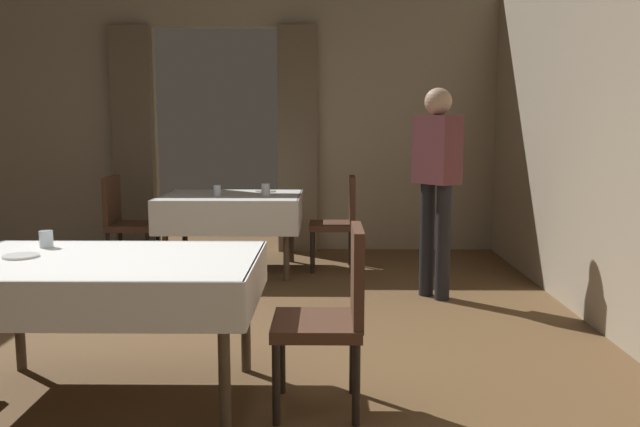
# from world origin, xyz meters

# --- Properties ---
(ground) EXTENTS (10.08, 10.08, 0.00)m
(ground) POSITION_xyz_m (0.00, 0.00, 0.00)
(ground) COLOR brown
(wall_back) EXTENTS (6.40, 0.27, 3.00)m
(wall_back) POSITION_xyz_m (0.00, 4.18, 1.51)
(wall_back) COLOR tan
(wall_back) RESTS_ON ground
(dining_table_mid) EXTENTS (1.55, 1.02, 0.75)m
(dining_table_mid) POSITION_xyz_m (0.12, -0.05, 0.67)
(dining_table_mid) COLOR #4C3D2D
(dining_table_mid) RESTS_ON ground
(dining_table_far) EXTENTS (1.35, 1.06, 0.75)m
(dining_table_far) POSITION_xyz_m (0.32, 3.02, 0.65)
(dining_table_far) COLOR #4C3D2D
(dining_table_far) RESTS_ON ground
(chair_mid_right) EXTENTS (0.44, 0.44, 0.93)m
(chair_mid_right) POSITION_xyz_m (1.28, -0.16, 0.52)
(chair_mid_right) COLOR black
(chair_mid_right) RESTS_ON ground
(chair_far_right) EXTENTS (0.44, 0.44, 0.93)m
(chair_far_right) POSITION_xyz_m (1.38, 3.10, 0.52)
(chair_far_right) COLOR black
(chair_far_right) RESTS_ON ground
(chair_far_left) EXTENTS (0.44, 0.44, 0.93)m
(chair_far_left) POSITION_xyz_m (-0.74, 3.03, 0.52)
(chair_far_left) COLOR black
(chair_far_left) RESTS_ON ground
(glass_mid_a) EXTENTS (0.07, 0.07, 0.09)m
(glass_mid_a) POSITION_xyz_m (-0.31, 0.25, 0.80)
(glass_mid_a) COLOR silver
(glass_mid_a) RESTS_ON dining_table_mid
(plate_mid_b) EXTENTS (0.18, 0.18, 0.01)m
(plate_mid_b) POSITION_xyz_m (-0.32, -0.03, 0.76)
(plate_mid_b) COLOR white
(plate_mid_b) RESTS_ON dining_table_mid
(glass_far_a) EXTENTS (0.07, 0.07, 0.11)m
(glass_far_a) POSITION_xyz_m (0.20, 2.91, 0.80)
(glass_far_a) COLOR silver
(glass_far_a) RESTS_ON dining_table_far
(plate_far_b) EXTENTS (0.21, 0.21, 0.01)m
(plate_far_b) POSITION_xyz_m (0.62, 3.32, 0.76)
(plate_far_b) COLOR white
(plate_far_b) RESTS_ON dining_table_far
(glass_far_c) EXTENTS (0.08, 0.08, 0.12)m
(glass_far_c) POSITION_xyz_m (0.66, 2.94, 0.81)
(glass_far_c) COLOR silver
(glass_far_c) RESTS_ON dining_table_far
(person_waiter_by_doorway) EXTENTS (0.39, 0.42, 1.72)m
(person_waiter_by_doorway) POSITION_xyz_m (2.14, 2.02, 1.02)
(person_waiter_by_doorway) COLOR black
(person_waiter_by_doorway) RESTS_ON ground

